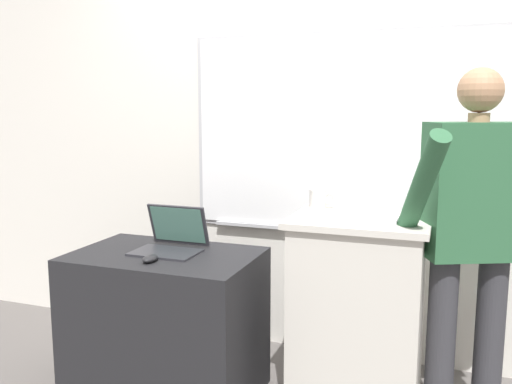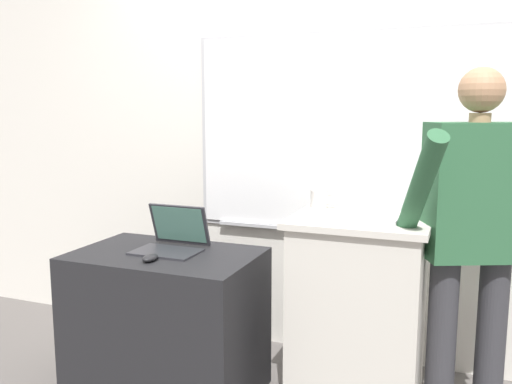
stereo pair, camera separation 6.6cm
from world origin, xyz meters
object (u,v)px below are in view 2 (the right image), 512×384
Objects in this scene: lectern_podium at (357,315)px; laptop at (174,236)px; person_presenter at (473,228)px; wireless_keyboard at (352,218)px; coffee_mug at (320,199)px; side_desk at (167,324)px; computer_mouse_by_laptop at (150,258)px.

laptop is at bearing -172.93° from lectern_podium.
lectern_podium is 0.58× the size of person_presenter.
coffee_mug reaches higher than wireless_keyboard.
lectern_podium is at bearing -37.48° from coffee_mug.
coffee_mug is at bearing 23.58° from laptop.
side_desk is 2.80× the size of laptop.
side_desk is (-0.93, -0.19, -0.11)m from lectern_podium.
person_presenter is at bearing 9.36° from side_desk.
person_presenter reaches higher than lectern_podium.
person_presenter is at bearing -11.19° from coffee_mug.
coffee_mug reaches higher than computer_mouse_by_laptop.
side_desk is at bearing -94.49° from laptop.
lectern_podium is 0.49m from wireless_keyboard.
laptop is at bearing -156.42° from coffee_mug.
coffee_mug is (0.68, 0.54, 0.24)m from computer_mouse_by_laptop.
person_presenter reaches higher than laptop.
laptop is 0.80× the size of wireless_keyboard.
computer_mouse_by_laptop is 0.72× the size of coffee_mug.
person_presenter is (1.42, 0.23, 0.57)m from side_desk.
wireless_keyboard is at bearing -49.36° from coffee_mug.
laptop is 0.91m from wireless_keyboard.
side_desk is 6.63× the size of coffee_mug.
coffee_mug is at bearing 28.69° from side_desk.
computer_mouse_by_laptop is 0.90m from coffee_mug.
side_desk is at bearing -151.31° from coffee_mug.
coffee_mug reaches higher than lectern_podium.
side_desk is 0.45m from laptop.
wireless_keyboard is 0.33m from coffee_mug.
wireless_keyboard is at bearing -113.03° from lectern_podium.
lectern_podium is 0.67m from person_presenter.
person_presenter reaches higher than computer_mouse_by_laptop.
coffee_mug is at bearing 38.48° from computer_mouse_by_laptop.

